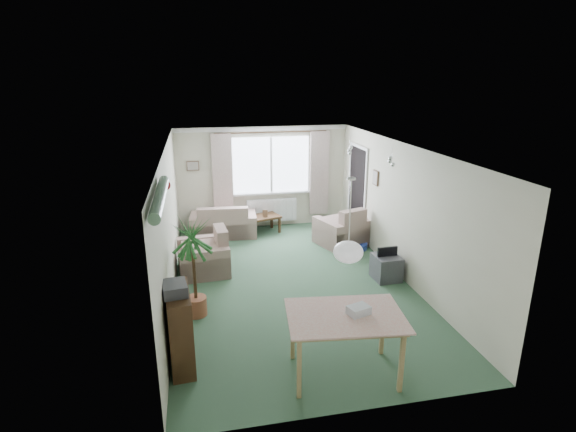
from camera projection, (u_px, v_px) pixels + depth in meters
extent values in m
plane|color=#2F4F37|center=(291.00, 283.00, 7.93)|extent=(6.50, 6.50, 0.00)
cube|color=white|center=(271.00, 165.00, 10.54)|extent=(1.80, 0.03, 1.30)
cube|color=black|center=(271.00, 132.00, 10.24)|extent=(2.60, 0.03, 0.03)
cube|color=beige|center=(223.00, 178.00, 10.29)|extent=(0.45, 0.08, 2.00)
cube|color=beige|center=(319.00, 173.00, 10.74)|extent=(0.45, 0.08, 2.00)
cube|color=white|center=(272.00, 210.00, 10.83)|extent=(1.20, 0.10, 0.55)
cube|color=black|center=(357.00, 192.00, 10.07)|extent=(0.03, 0.95, 2.00)
sphere|color=white|center=(348.00, 252.00, 5.38)|extent=(0.36, 0.36, 0.36)
cylinder|color=#196626|center=(160.00, 197.00, 4.73)|extent=(1.60, 1.60, 0.12)
sphere|color=silver|center=(350.00, 148.00, 8.36)|extent=(0.20, 0.20, 0.20)
sphere|color=silver|center=(392.00, 158.00, 7.30)|extent=(0.20, 0.20, 0.20)
cube|color=brown|center=(193.00, 166.00, 10.18)|extent=(0.28, 0.03, 0.22)
cube|color=brown|center=(376.00, 178.00, 8.97)|extent=(0.03, 0.24, 0.30)
cube|color=beige|center=(223.00, 220.00, 10.20)|extent=(1.53, 0.89, 0.74)
cube|color=tan|center=(342.00, 225.00, 9.65)|extent=(1.20, 1.17, 0.86)
cube|color=#B3AD87|center=(203.00, 251.00, 8.26)|extent=(0.96, 1.00, 0.84)
cube|color=black|center=(260.00, 225.00, 10.41)|extent=(1.00, 0.74, 0.40)
cube|color=brown|center=(265.00, 213.00, 10.31)|extent=(0.12, 0.06, 0.16)
cube|color=black|center=(180.00, 328.00, 5.57)|extent=(0.34, 0.85, 1.02)
cube|color=#343438|center=(175.00, 289.00, 5.32)|extent=(0.33, 0.39, 0.14)
cylinder|color=#286322|center=(194.00, 268.00, 6.65)|extent=(0.83, 0.83, 1.57)
cube|color=tan|center=(344.00, 345.00, 5.40)|extent=(1.36, 0.99, 0.80)
cube|color=silver|center=(359.00, 311.00, 5.28)|extent=(0.29, 0.25, 0.12)
cube|color=#323135|center=(386.00, 267.00, 8.03)|extent=(0.46, 0.50, 0.44)
cylinder|color=#223F9F|center=(354.00, 245.00, 9.53)|extent=(0.67, 0.67, 0.12)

